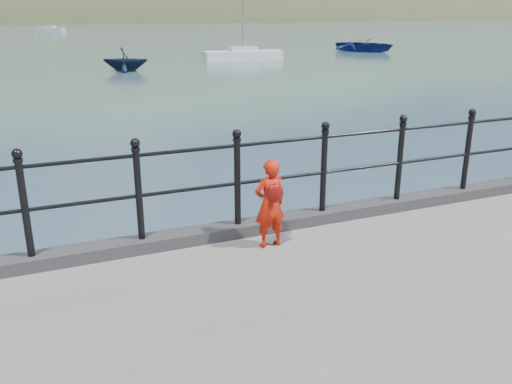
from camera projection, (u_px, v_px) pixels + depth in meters
name	position (u px, v px, depth m)	size (l,w,h in m)	color
ground	(192.00, 308.00, 7.04)	(600.00, 600.00, 0.00)	#2D4251
kerb	(192.00, 236.00, 6.56)	(60.00, 0.30, 0.15)	#28282B
railing	(189.00, 177.00, 6.32)	(18.11, 0.11, 1.20)	black
far_shore	(123.00, 73.00, 237.40)	(830.00, 200.00, 156.00)	#333A21
child	(270.00, 203.00, 6.30)	(0.40, 0.32, 1.07)	red
launch_blue	(365.00, 45.00, 50.05)	(4.09, 5.73, 1.19)	navy
launch_navy	(125.00, 59.00, 33.89)	(2.40, 2.78, 1.46)	black
sailboat_deep	(50.00, 30.00, 93.68)	(5.10, 4.22, 7.76)	beige
sailboat_near	(243.00, 56.00, 41.55)	(6.12, 2.22, 8.27)	white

